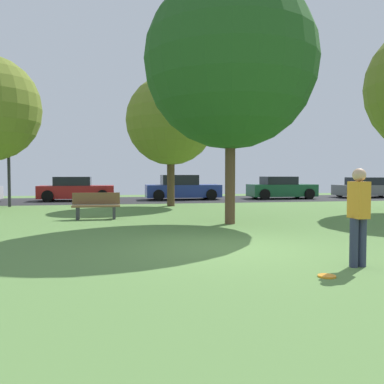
{
  "coord_description": "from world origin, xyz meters",
  "views": [
    {
      "loc": [
        -2.33,
        -8.25,
        1.55
      ],
      "look_at": [
        0.0,
        4.12,
        0.99
      ],
      "focal_mm": 38.4,
      "sensor_mm": 36.0,
      "label": 1
    }
  ],
  "objects": [
    {
      "name": "parked_car_green",
      "position": [
        7.83,
        15.77,
        0.63
      ],
      "size": [
        4.09,
        1.94,
        1.37
      ],
      "color": "#195633",
      "rests_on": "ground_plane"
    },
    {
      "name": "parked_car_blue",
      "position": [
        1.64,
        16.03,
        0.67
      ],
      "size": [
        4.43,
        1.98,
        1.48
      ],
      "color": "#233893",
      "rests_on": "ground_plane"
    },
    {
      "name": "park_bench",
      "position": [
        -2.96,
        6.1,
        0.46
      ],
      "size": [
        1.6,
        0.45,
        0.9
      ],
      "rotation": [
        0.0,
        0.0,
        3.14
      ],
      "color": "brown",
      "rests_on": "ground_plane"
    },
    {
      "name": "parked_car_red",
      "position": [
        -4.54,
        16.18,
        0.63
      ],
      "size": [
        4.21,
        1.96,
        1.37
      ],
      "color": "#B21E1E",
      "rests_on": "ground_plane"
    },
    {
      "name": "road_strip",
      "position": [
        0.0,
        16.0,
        0.0
      ],
      "size": [
        44.0,
        6.4,
        0.01
      ],
      "primitive_type": "cube",
      "color": "#28282B",
      "rests_on": "ground_plane"
    },
    {
      "name": "oak_tree_left",
      "position": [
        1.17,
        3.97,
        4.94
      ],
      "size": [
        5.28,
        5.28,
        7.58
      ],
      "color": "brown",
      "rests_on": "ground_plane"
    },
    {
      "name": "oak_tree_right",
      "position": [
        0.31,
        11.24,
        4.07
      ],
      "size": [
        4.24,
        4.24,
        6.21
      ],
      "color": "brown",
      "rests_on": "ground_plane"
    },
    {
      "name": "ground_plane",
      "position": [
        0.0,
        0.0,
        0.0
      ],
      "size": [
        44.0,
        44.0,
        0.0
      ],
      "primitive_type": "plane",
      "color": "#5B8442"
    },
    {
      "name": "frisbee_disc",
      "position": [
        0.8,
        -2.62,
        0.01
      ],
      "size": [
        0.27,
        0.27,
        0.03
      ],
      "primitive_type": "cylinder",
      "color": "orange",
      "rests_on": "ground_plane"
    },
    {
      "name": "street_lamp_post",
      "position": [
        -7.19,
        12.2,
        2.25
      ],
      "size": [
        0.14,
        0.14,
        4.5
      ],
      "primitive_type": "cylinder",
      "color": "#2D2D33",
      "rests_on": "ground_plane"
    },
    {
      "name": "parked_car_grey",
      "position": [
        14.01,
        16.04,
        0.61
      ],
      "size": [
        4.35,
        2.05,
        1.31
      ],
      "color": "slate",
      "rests_on": "ground_plane"
    },
    {
      "name": "person_bystander",
      "position": [
        1.65,
        -2.09,
        0.91
      ],
      "size": [
        0.3,
        0.34,
        1.64
      ],
      "rotation": [
        0.0,
        0.0,
        1.66
      ],
      "color": "#2D334C",
      "rests_on": "ground_plane"
    }
  ]
}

